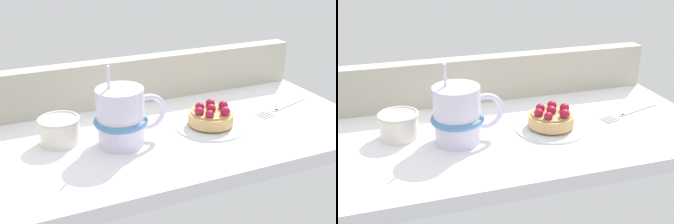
# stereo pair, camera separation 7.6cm
# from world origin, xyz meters

# --- Properties ---
(ground_plane) EXTENTS (0.73, 0.37, 0.03)m
(ground_plane) POSITION_xyz_m (0.00, 0.00, -0.01)
(ground_plane) COLOR white
(window_rail_back) EXTENTS (0.71, 0.04, 0.10)m
(window_rail_back) POSITION_xyz_m (0.00, 0.17, 0.05)
(window_rail_back) COLOR #B2AD99
(window_rail_back) RESTS_ON ground_plane
(dessert_plate) EXTENTS (0.14, 0.14, 0.01)m
(dessert_plate) POSITION_xyz_m (0.06, -0.02, 0.00)
(dessert_plate) COLOR silver
(dessert_plate) RESTS_ON ground_plane
(raspberry_tart) EXTENTS (0.09, 0.09, 0.04)m
(raspberry_tart) POSITION_xyz_m (0.06, -0.02, 0.02)
(raspberry_tart) COLOR tan
(raspberry_tart) RESTS_ON dessert_plate
(coffee_mug) EXTENTS (0.13, 0.10, 0.15)m
(coffee_mug) POSITION_xyz_m (-0.12, -0.02, 0.05)
(coffee_mug) COLOR silver
(coffee_mug) RESTS_ON ground_plane
(dessert_fork) EXTENTS (0.15, 0.06, 0.01)m
(dessert_fork) POSITION_xyz_m (0.24, 0.00, 0.00)
(dessert_fork) COLOR #B7B7BC
(dessert_fork) RESTS_ON ground_plane
(sugar_bowl) EXTENTS (0.07, 0.07, 0.05)m
(sugar_bowl) POSITION_xyz_m (-0.22, 0.03, 0.03)
(sugar_bowl) COLOR silver
(sugar_bowl) RESTS_ON ground_plane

